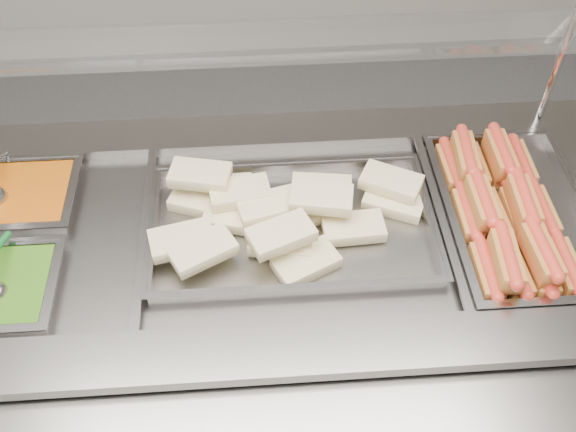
{
  "coord_description": "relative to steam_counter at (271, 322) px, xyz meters",
  "views": [
    {
      "loc": [
        0.09,
        -0.81,
        2.23
      ],
      "look_at": [
        0.17,
        0.29,
        0.98
      ],
      "focal_mm": 40.0,
      "sensor_mm": 36.0,
      "label": 1
    }
  ],
  "objects": [
    {
      "name": "pan_hotdogs",
      "position": [
        0.67,
        -0.0,
        0.44
      ],
      "size": [
        0.37,
        0.59,
        0.11
      ],
      "color": "gray",
      "rests_on": "steam_counter"
    },
    {
      "name": "tortilla_wraps",
      "position": [
        0.03,
        0.02,
        0.5
      ],
      "size": [
        0.74,
        0.4,
        0.1
      ],
      "color": "beige",
      "rests_on": "pan_wraps"
    },
    {
      "name": "pan_wraps",
      "position": [
        0.06,
        -0.0,
        0.45
      ],
      "size": [
        0.73,
        0.43,
        0.07
      ],
      "color": "gray",
      "rests_on": "steam_counter"
    },
    {
      "name": "pan_beans",
      "position": [
        -0.69,
        0.16,
        0.44
      ],
      "size": [
        0.32,
        0.26,
        0.11
      ],
      "color": "gray",
      "rests_on": "steam_counter"
    },
    {
      "name": "hotdogs_in_buns",
      "position": [
        0.63,
        -0.0,
        0.49
      ],
      "size": [
        0.26,
        0.56,
        0.13
      ],
      "color": "#AA6E23",
      "rests_on": "pan_hotdogs"
    },
    {
      "name": "steam_counter",
      "position": [
        0.0,
        0.0,
        0.0
      ],
      "size": [
        2.01,
        0.89,
        0.96
      ],
      "color": "slate",
      "rests_on": "ground"
    },
    {
      "name": "sneeze_guard",
      "position": [
        0.0,
        0.23,
        0.87
      ],
      "size": [
        1.76,
        0.32,
        0.47
      ],
      "color": "silver",
      "rests_on": "steam_counter"
    }
  ]
}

